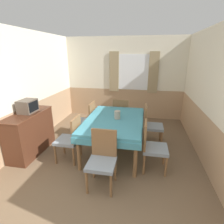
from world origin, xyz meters
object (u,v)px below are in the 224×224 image
Objects in this scene: dining_table at (114,123)px; chair_right_near at (152,145)px; chair_right_far at (151,124)px; vase at (117,115)px; chair_left_near at (71,138)px; chair_head_near at (102,157)px; chair_left_far at (87,119)px; sideboard at (30,133)px; tv at (28,106)px; chair_head_window at (121,114)px.

dining_table is 0.95m from chair_right_near.
vase is at bearing -55.81° from chair_right_far.
chair_head_near is at bearing -125.48° from chair_left_near.
chair_left_near is at bearing -147.40° from vase.
chair_head_near is at bearing -54.52° from chair_right_near.
chair_head_near is 1.78m from chair_left_far.
chair_left_near is at bearing -180.00° from chair_left_far.
dining_table is 1.82m from sideboard.
chair_left_far is 1.57m from chair_right_far.
chair_left_far is 1.34m from sideboard.
tv is at bearing -71.69° from chair_right_far.
chair_head_near is 0.96m from chair_left_near.
chair_head_window is at bearing -26.24° from chair_left_near.
chair_head_near is at bearing -21.01° from sideboard.
chair_left_far reaches higher than sideboard.
tv is (-2.56, -0.85, 0.54)m from chair_right_far.
sideboard is at bearing -80.13° from tv.
sideboard is (-1.77, -0.40, -0.20)m from dining_table.
chair_head_window is at bearing 93.25° from vase.
tv is 1.88m from vase.
dining_table is at bearing -56.66° from chair_left_near.
chair_head_window is (-0.79, 1.59, 0.00)m from chair_right_near.
chair_right_far and vase have the same top height.
chair_left_near reaches higher than dining_table.
chair_right_far is (1.57, 0.00, 0.00)m from chair_left_far.
chair_right_near is (0.79, -0.52, -0.16)m from dining_table.
dining_table is 0.20m from vase.
chair_left_far is 1.00× the size of chair_right_near.
chair_right_near is at bearing -144.52° from chair_head_near.
chair_head_window is 5.42× the size of vase.
chair_left_near is at bearing -146.66° from dining_table.
chair_head_near is 2.57× the size of tv.
tv is at bearing 99.87° from sideboard.
dining_table is at bearing 10.57° from tv.
tv is at bearing -169.43° from dining_table.
chair_left_near is at bearing -90.00° from chair_right_near.
chair_head_window is 1.00× the size of chair_left_near.
chair_right_near is 5.42× the size of vase.
chair_right_near reaches higher than sideboard.
sideboard is (-1.77, 0.68, -0.04)m from chair_head_near.
chair_left_near and vase have the same top height.
tv reaches higher than chair_right_near.
chair_left_far is at bearing 149.75° from vase.
chair_right_near is 0.97m from vase.
tv is at bearing -141.64° from chair_head_window.
chair_left_far is (-0.79, 0.52, -0.16)m from dining_table.
dining_table is 0.95m from chair_right_far.
chair_left_far is at bearing -63.76° from chair_head_near.
tv is (-1.78, -0.33, 0.38)m from dining_table.
sideboard is 3.22× the size of tv.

